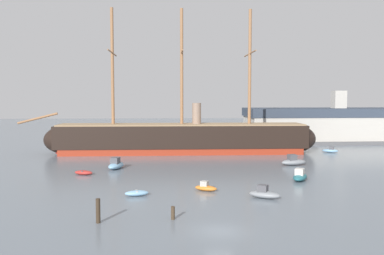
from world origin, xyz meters
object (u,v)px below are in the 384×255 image
object	(u,v)px
motorboat_near_centre	(206,187)
motorboat_alongside_bow	(116,165)
dinghy_mid_left	(84,173)
tall_ship	(182,138)
mooring_piling_nearest	(98,211)
motorboat_far_right	(330,150)
dinghy_foreground_left	(137,193)
motorboat_foreground_right	(264,194)
sailboat_far_left	(63,152)
motorboat_mid_right	(300,176)
sailboat_distant_centre	(184,145)
mooring_piling_left_pair	(173,213)
motorboat_alongside_stern	(293,161)
dockside_warehouse_right	(324,125)

from	to	relation	value
motorboat_near_centre	motorboat_alongside_bow	size ratio (longest dim) A/B	0.64
motorboat_near_centre	dinghy_mid_left	size ratio (longest dim) A/B	1.01
tall_ship	mooring_piling_nearest	bearing A→B (deg)	-101.27
motorboat_alongside_bow	motorboat_far_right	xyz separation A→B (m)	(43.98, 17.94, -0.20)
tall_ship	motorboat_near_centre	xyz separation A→B (m)	(1.74, -36.12, -2.89)
dinghy_foreground_left	mooring_piling_nearest	world-z (taller)	mooring_piling_nearest
motorboat_foreground_right	sailboat_far_left	bearing A→B (deg)	129.46
motorboat_near_centre	motorboat_mid_right	size ratio (longest dim) A/B	0.70
motorboat_far_right	sailboat_distant_centre	xyz separation A→B (m)	(-31.27, 12.67, 0.01)
sailboat_far_left	motorboat_foreground_right	bearing A→B (deg)	-50.54
tall_ship	mooring_piling_left_pair	size ratio (longest dim) A/B	48.54
sailboat_distant_centre	mooring_piling_left_pair	world-z (taller)	sailboat_distant_centre
dinghy_foreground_left	motorboat_foreground_right	world-z (taller)	motorboat_foreground_right
motorboat_foreground_right	sailboat_far_left	world-z (taller)	sailboat_far_left
tall_ship	motorboat_far_right	xyz separation A→B (m)	(32.24, -0.91, -2.84)
motorboat_alongside_stern	motorboat_far_right	world-z (taller)	motorboat_alongside_stern
motorboat_near_centre	motorboat_far_right	size ratio (longest dim) A/B	0.90
dinghy_mid_left	motorboat_alongside_bow	xyz separation A→B (m)	(4.35, 5.16, 0.34)
motorboat_alongside_stern	sailboat_distant_centre	distance (m)	34.03
motorboat_alongside_stern	mooring_piling_nearest	xyz separation A→B (m)	(-28.90, -32.13, 0.51)
motorboat_alongside_bow	motorboat_far_right	size ratio (longest dim) A/B	1.41
motorboat_mid_right	motorboat_far_right	distance (m)	33.74
motorboat_foreground_right	motorboat_mid_right	bearing A→B (deg)	52.95
sailboat_distant_centre	dockside_warehouse_right	bearing A→B (deg)	13.35
tall_ship	motorboat_alongside_stern	size ratio (longest dim) A/B	13.05
motorboat_mid_right	sailboat_far_left	xyz separation A→B (m)	(-41.12, 30.76, -0.22)
motorboat_alongside_stern	sailboat_far_left	world-z (taller)	sailboat_far_left
motorboat_mid_right	motorboat_far_right	bearing A→B (deg)	61.06
motorboat_mid_right	sailboat_distant_centre	size ratio (longest dim) A/B	0.78
motorboat_alongside_stern	motorboat_far_right	size ratio (longest dim) A/B	1.37
motorboat_foreground_right	sailboat_far_left	size ratio (longest dim) A/B	0.83
tall_ship	dinghy_mid_left	size ratio (longest dim) A/B	19.92
motorboat_near_centre	motorboat_alongside_stern	bearing A→B (deg)	47.71
motorboat_alongside_stern	mooring_piling_nearest	distance (m)	43.21
motorboat_far_right	sailboat_distant_centre	distance (m)	33.74
motorboat_alongside_stern	sailboat_far_left	size ratio (longest dim) A/B	0.99
dinghy_foreground_left	mooring_piling_left_pair	xyz separation A→B (m)	(4.26, -10.08, 0.31)
tall_ship	motorboat_alongside_bow	size ratio (longest dim) A/B	12.64
dinghy_foreground_left	dinghy_mid_left	size ratio (longest dim) A/B	0.96
tall_ship	motorboat_far_right	world-z (taller)	tall_ship
dinghy_mid_left	mooring_piling_nearest	xyz separation A→B (m)	(6.30, -25.16, 0.83)
motorboat_near_centre	sailboat_distant_centre	bearing A→B (deg)	90.92
mooring_piling_nearest	mooring_piling_left_pair	world-z (taller)	mooring_piling_nearest
motorboat_far_right	dockside_warehouse_right	size ratio (longest dim) A/B	0.08
motorboat_alongside_stern	tall_ship	bearing A→B (deg)	138.25
dinghy_foreground_left	mooring_piling_nearest	xyz separation A→B (m)	(-2.89, -10.79, 0.84)
motorboat_mid_right	mooring_piling_left_pair	size ratio (longest dim) A/B	3.52
motorboat_alongside_bow	sailboat_far_left	bearing A→B (deg)	125.09
dockside_warehouse_right	motorboat_far_right	bearing A→B (deg)	-107.79
motorboat_alongside_bow	motorboat_alongside_stern	distance (m)	30.90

